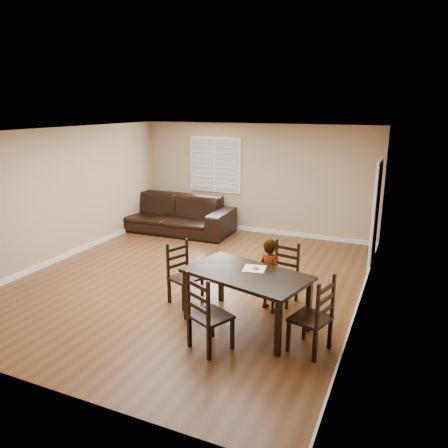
{
  "coord_description": "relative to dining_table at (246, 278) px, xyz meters",
  "views": [
    {
      "loc": [
        3.6,
        -6.63,
        3.13
      ],
      "look_at": [
        0.46,
        0.48,
        1.0
      ],
      "focal_mm": 35.0,
      "sensor_mm": 36.0,
      "label": 1
    }
  ],
  "objects": [
    {
      "name": "ground",
      "position": [
        -1.55,
        1.19,
        -0.73
      ],
      "size": [
        7.0,
        7.0,
        0.0
      ],
      "primitive_type": "plane",
      "color": "brown",
      "rests_on": "ground"
    },
    {
      "name": "room",
      "position": [
        -1.51,
        1.37,
        1.07
      ],
      "size": [
        6.04,
        7.04,
        2.72
      ],
      "color": "tan",
      "rests_on": "ground"
    },
    {
      "name": "dining_table",
      "position": [
        0.0,
        0.0,
        0.0
      ],
      "size": [
        1.94,
        1.39,
        0.82
      ],
      "rotation": [
        0.0,
        0.0,
        -0.25
      ],
      "color": "black",
      "rests_on": "ground"
    },
    {
      "name": "chair_near",
      "position": [
        0.27,
        1.07,
        -0.28
      ],
      "size": [
        0.51,
        0.49,
        0.99
      ],
      "rotation": [
        0.0,
        0.0,
        -0.17
      ],
      "color": "black",
      "rests_on": "ground"
    },
    {
      "name": "chair_far",
      "position": [
        -0.26,
        -0.89,
        -0.25
      ],
      "size": [
        0.63,
        0.62,
        1.07
      ],
      "rotation": [
        0.0,
        0.0,
        2.69
      ],
      "color": "black",
      "rests_on": "ground"
    },
    {
      "name": "chair_left",
      "position": [
        -1.28,
        0.35,
        -0.28
      ],
      "size": [
        0.56,
        0.58,
        1.01
      ],
      "rotation": [
        0.0,
        0.0,
        1.19
      ],
      "color": "black",
      "rests_on": "ground"
    },
    {
      "name": "chair_right",
      "position": [
        1.13,
        -0.34,
        -0.25
      ],
      "size": [
        0.56,
        0.58,
        1.06
      ],
      "rotation": [
        0.0,
        0.0,
        -1.85
      ],
      "color": "black",
      "rests_on": "ground"
    },
    {
      "name": "child",
      "position": [
        0.16,
        0.61,
        -0.15
      ],
      "size": [
        0.51,
        0.45,
        1.16
      ],
      "primitive_type": "imported",
      "rotation": [
        0.0,
        0.0,
        2.64
      ],
      "color": "gray",
      "rests_on": "ground"
    },
    {
      "name": "napkin",
      "position": [
        0.05,
        0.19,
        0.09
      ],
      "size": [
        0.36,
        0.36,
        0.0
      ],
      "primitive_type": "cube",
      "rotation": [
        0.0,
        0.0,
        0.17
      ],
      "color": "silver",
      "rests_on": "dining_table"
    },
    {
      "name": "donut",
      "position": [
        0.07,
        0.18,
        0.11
      ],
      "size": [
        0.09,
        0.09,
        0.03
      ],
      "color": "#AF743F",
      "rests_on": "napkin"
    },
    {
      "name": "sofa",
      "position": [
        -3.52,
        3.86,
        -0.27
      ],
      "size": [
        3.18,
        1.31,
        0.92
      ],
      "primitive_type": "imported",
      "rotation": [
        0.0,
        0.0,
        0.02
      ],
      "color": "black",
      "rests_on": "ground"
    }
  ]
}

